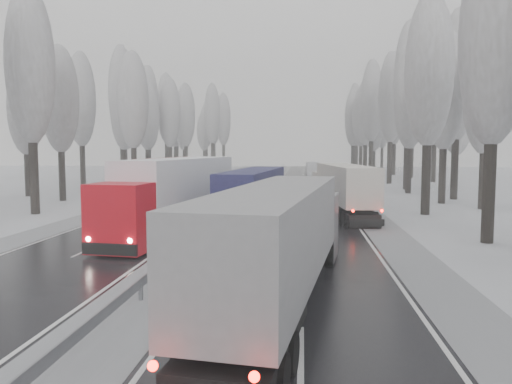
% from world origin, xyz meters
% --- Properties ---
extents(ground, '(260.00, 260.00, 0.00)m').
position_xyz_m(ground, '(0.00, 0.00, 0.00)').
color(ground, silver).
rests_on(ground, ground).
extents(carriageway_right, '(7.50, 200.00, 0.03)m').
position_xyz_m(carriageway_right, '(5.25, 30.00, 0.01)').
color(carriageway_right, black).
rests_on(carriageway_right, ground).
extents(carriageway_left, '(7.50, 200.00, 0.03)m').
position_xyz_m(carriageway_left, '(-5.25, 30.00, 0.01)').
color(carriageway_left, black).
rests_on(carriageway_left, ground).
extents(median_slush, '(3.00, 200.00, 0.04)m').
position_xyz_m(median_slush, '(0.00, 30.00, 0.02)').
color(median_slush, '#919398').
rests_on(median_slush, ground).
extents(shoulder_right, '(2.40, 200.00, 0.04)m').
position_xyz_m(shoulder_right, '(10.20, 30.00, 0.02)').
color(shoulder_right, '#919398').
rests_on(shoulder_right, ground).
extents(shoulder_left, '(2.40, 200.00, 0.04)m').
position_xyz_m(shoulder_left, '(-10.20, 30.00, 0.02)').
color(shoulder_left, '#919398').
rests_on(shoulder_left, ground).
extents(median_guardrail, '(0.12, 200.00, 0.76)m').
position_xyz_m(median_guardrail, '(0.00, 29.99, 0.60)').
color(median_guardrail, slate).
rests_on(median_guardrail, ground).
extents(tree_16, '(3.60, 3.60, 16.53)m').
position_xyz_m(tree_16, '(15.04, 15.67, 10.67)').
color(tree_16, black).
rests_on(tree_16, ground).
extents(tree_18, '(3.60, 3.60, 16.58)m').
position_xyz_m(tree_18, '(14.51, 27.03, 10.70)').
color(tree_18, black).
rests_on(tree_18, ground).
extents(tree_19, '(3.60, 3.60, 14.57)m').
position_xyz_m(tree_19, '(20.02, 31.03, 9.42)').
color(tree_19, black).
rests_on(tree_19, ground).
extents(tree_20, '(3.60, 3.60, 15.71)m').
position_xyz_m(tree_20, '(17.90, 35.17, 10.14)').
color(tree_20, black).
rests_on(tree_20, ground).
extents(tree_21, '(3.60, 3.60, 18.62)m').
position_xyz_m(tree_21, '(20.12, 39.17, 12.00)').
color(tree_21, black).
rests_on(tree_21, ground).
extents(tree_22, '(3.60, 3.60, 15.86)m').
position_xyz_m(tree_22, '(17.02, 45.60, 10.24)').
color(tree_22, black).
rests_on(tree_22, ground).
extents(tree_23, '(3.60, 3.60, 13.55)m').
position_xyz_m(tree_23, '(23.31, 49.60, 8.77)').
color(tree_23, black).
rests_on(tree_23, ground).
extents(tree_24, '(3.60, 3.60, 20.49)m').
position_xyz_m(tree_24, '(17.90, 51.02, 13.19)').
color(tree_24, black).
rests_on(tree_24, ground).
extents(tree_25, '(3.60, 3.60, 19.44)m').
position_xyz_m(tree_25, '(24.81, 55.02, 12.52)').
color(tree_25, black).
rests_on(tree_25, ground).
extents(tree_26, '(3.60, 3.60, 18.78)m').
position_xyz_m(tree_26, '(17.56, 61.27, 12.10)').
color(tree_26, black).
rests_on(tree_26, ground).
extents(tree_27, '(3.60, 3.60, 17.62)m').
position_xyz_m(tree_27, '(24.72, 65.27, 11.36)').
color(tree_27, black).
rests_on(tree_27, ground).
extents(tree_28, '(3.60, 3.60, 19.62)m').
position_xyz_m(tree_28, '(16.34, 71.95, 12.64)').
color(tree_28, black).
rests_on(tree_28, ground).
extents(tree_29, '(3.60, 3.60, 18.11)m').
position_xyz_m(tree_29, '(23.71, 75.95, 11.67)').
color(tree_29, black).
rests_on(tree_29, ground).
extents(tree_30, '(3.60, 3.60, 17.86)m').
position_xyz_m(tree_30, '(16.56, 81.70, 11.52)').
color(tree_30, black).
rests_on(tree_30, ground).
extents(tree_31, '(3.60, 3.60, 18.58)m').
position_xyz_m(tree_31, '(22.48, 85.70, 11.97)').
color(tree_31, black).
rests_on(tree_31, ground).
extents(tree_32, '(3.60, 3.60, 17.33)m').
position_xyz_m(tree_32, '(16.63, 89.21, 11.18)').
color(tree_32, black).
rests_on(tree_32, ground).
extents(tree_33, '(3.60, 3.60, 14.33)m').
position_xyz_m(tree_33, '(19.77, 93.21, 9.26)').
color(tree_33, black).
rests_on(tree_33, ground).
extents(tree_34, '(3.60, 3.60, 17.63)m').
position_xyz_m(tree_34, '(15.73, 96.32, 11.37)').
color(tree_34, black).
rests_on(tree_34, ground).
extents(tree_35, '(3.60, 3.60, 18.25)m').
position_xyz_m(tree_35, '(24.94, 100.32, 11.77)').
color(tree_35, black).
rests_on(tree_35, ground).
extents(tree_36, '(3.60, 3.60, 20.23)m').
position_xyz_m(tree_36, '(17.04, 106.16, 13.02)').
color(tree_36, black).
rests_on(tree_36, ground).
extents(tree_37, '(3.60, 3.60, 16.37)m').
position_xyz_m(tree_37, '(24.02, 110.16, 10.56)').
color(tree_37, black).
rests_on(tree_37, ground).
extents(tree_38, '(3.60, 3.60, 17.97)m').
position_xyz_m(tree_38, '(18.73, 116.73, 11.59)').
color(tree_38, black).
rests_on(tree_38, ground).
extents(tree_39, '(3.60, 3.60, 16.19)m').
position_xyz_m(tree_39, '(21.55, 120.73, 10.45)').
color(tree_39, black).
rests_on(tree_39, ground).
extents(tree_58, '(3.60, 3.60, 17.21)m').
position_xyz_m(tree_58, '(-15.13, 24.57, 11.10)').
color(tree_58, black).
rests_on(tree_58, ground).
extents(tree_60, '(3.60, 3.60, 14.84)m').
position_xyz_m(tree_60, '(-17.75, 34.20, 9.59)').
color(tree_60, black).
rests_on(tree_60, ground).
extents(tree_61, '(3.60, 3.60, 13.95)m').
position_xyz_m(tree_61, '(-23.52, 38.20, 9.02)').
color(tree_61, black).
rests_on(tree_61, ground).
extents(tree_62, '(3.60, 3.60, 16.04)m').
position_xyz_m(tree_62, '(-13.94, 43.73, 10.36)').
color(tree_62, black).
rests_on(tree_62, ground).
extents(tree_63, '(3.60, 3.60, 16.88)m').
position_xyz_m(tree_63, '(-21.85, 47.73, 10.89)').
color(tree_63, black).
rests_on(tree_63, ground).
extents(tree_64, '(3.60, 3.60, 15.42)m').
position_xyz_m(tree_64, '(-18.26, 52.71, 9.96)').
color(tree_64, black).
rests_on(tree_64, ground).
extents(tree_65, '(3.60, 3.60, 19.48)m').
position_xyz_m(tree_65, '(-20.05, 56.71, 12.55)').
color(tree_65, black).
rests_on(tree_65, ground).
extents(tree_66, '(3.60, 3.60, 15.23)m').
position_xyz_m(tree_66, '(-18.16, 62.35, 9.84)').
color(tree_66, black).
rests_on(tree_66, ground).
extents(tree_67, '(3.60, 3.60, 17.09)m').
position_xyz_m(tree_67, '(-19.54, 66.35, 11.03)').
color(tree_67, black).
rests_on(tree_67, ground).
extents(tree_68, '(3.60, 3.60, 16.65)m').
position_xyz_m(tree_68, '(-16.58, 69.11, 10.75)').
color(tree_68, black).
rests_on(tree_68, ground).
extents(tree_69, '(3.60, 3.60, 19.35)m').
position_xyz_m(tree_69, '(-21.42, 73.11, 12.46)').
color(tree_69, black).
rests_on(tree_69, ground).
extents(tree_70, '(3.60, 3.60, 17.09)m').
position_xyz_m(tree_70, '(-16.33, 79.19, 11.03)').
color(tree_70, black).
rests_on(tree_70, ground).
extents(tree_71, '(3.60, 3.60, 19.61)m').
position_xyz_m(tree_71, '(-21.09, 83.19, 12.63)').
color(tree_71, black).
rests_on(tree_71, ground).
extents(tree_72, '(3.60, 3.60, 15.11)m').
position_xyz_m(tree_72, '(-18.93, 88.54, 9.76)').
color(tree_72, black).
rests_on(tree_72, ground).
extents(tree_73, '(3.60, 3.60, 17.22)m').
position_xyz_m(tree_73, '(-21.82, 92.54, 11.11)').
color(tree_73, black).
rests_on(tree_73, ground).
extents(tree_74, '(3.60, 3.60, 19.68)m').
position_xyz_m(tree_74, '(-15.07, 99.33, 12.67)').
color(tree_74, black).
rests_on(tree_74, ground).
extents(tree_75, '(3.60, 3.60, 18.60)m').
position_xyz_m(tree_75, '(-24.20, 103.33, 11.99)').
color(tree_75, black).
rests_on(tree_75, ground).
extents(tree_76, '(3.60, 3.60, 18.55)m').
position_xyz_m(tree_76, '(-14.05, 108.72, 11.95)').
color(tree_76, black).
rests_on(tree_76, ground).
extents(tree_77, '(3.60, 3.60, 14.32)m').
position_xyz_m(tree_77, '(-19.66, 112.72, 9.26)').
color(tree_77, black).
rests_on(tree_77, ground).
extents(tree_78, '(3.60, 3.60, 19.55)m').
position_xyz_m(tree_78, '(-17.56, 115.31, 12.59)').
color(tree_78, black).
rests_on(tree_78, ground).
extents(tree_79, '(3.60, 3.60, 17.07)m').
position_xyz_m(tree_79, '(-20.33, 119.31, 11.01)').
color(tree_79, black).
rests_on(tree_79, ground).
extents(truck_grey_tarp, '(4.39, 15.20, 3.86)m').
position_xyz_m(truck_grey_tarp, '(4.67, 4.03, 2.26)').
color(truck_grey_tarp, '#444348').
rests_on(truck_grey_tarp, ground).
extents(truck_blue_box, '(3.57, 14.44, 3.67)m').
position_xyz_m(truck_blue_box, '(2.29, 20.41, 2.14)').
color(truck_blue_box, navy).
rests_on(truck_blue_box, ground).
extents(truck_cream_box, '(4.09, 14.90, 3.79)m').
position_xyz_m(truck_cream_box, '(8.21, 26.48, 2.21)').
color(truck_cream_box, '#9E988C').
rests_on(truck_cream_box, ground).
extents(box_truck_distant, '(2.42, 7.14, 2.64)m').
position_xyz_m(box_truck_distant, '(6.93, 78.27, 1.34)').
color(box_truck_distant, '#A8AAAF').
rests_on(box_truck_distant, ground).
extents(truck_red_white, '(4.69, 17.29, 4.40)m').
position_xyz_m(truck_red_white, '(-2.42, 17.83, 2.57)').
color(truck_red_white, red).
rests_on(truck_red_white, ground).
extents(truck_red_red, '(3.94, 16.31, 4.15)m').
position_xyz_m(truck_red_red, '(-6.54, 32.37, 2.42)').
color(truck_red_red, red).
rests_on(truck_red_red, ground).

